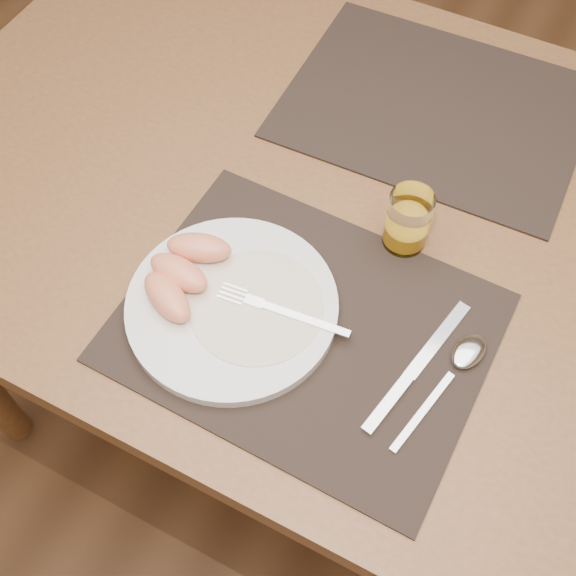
# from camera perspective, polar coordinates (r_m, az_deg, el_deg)

# --- Properties ---
(ground) EXTENTS (5.00, 5.00, 0.00)m
(ground) POSITION_cam_1_polar(r_m,az_deg,el_deg) (1.68, 3.83, -9.51)
(ground) COLOR brown
(ground) RESTS_ON ground
(table) EXTENTS (1.40, 0.90, 0.75)m
(table) POSITION_cam_1_polar(r_m,az_deg,el_deg) (1.10, 5.81, 3.97)
(table) COLOR brown
(table) RESTS_ON ground
(placemat_near) EXTENTS (0.46, 0.36, 0.00)m
(placemat_near) POSITION_cam_1_polar(r_m,az_deg,el_deg) (0.91, 1.34, -3.12)
(placemat_near) COLOR black
(placemat_near) RESTS_ON table
(placemat_far) EXTENTS (0.46, 0.36, 0.00)m
(placemat_far) POSITION_cam_1_polar(r_m,az_deg,el_deg) (1.17, 11.54, 13.80)
(placemat_far) COLOR black
(placemat_far) RESTS_ON table
(plate) EXTENTS (0.27, 0.27, 0.02)m
(plate) POSITION_cam_1_polar(r_m,az_deg,el_deg) (0.92, -4.44, -1.44)
(plate) COLOR white
(plate) RESTS_ON placemat_near
(plate_dressing) EXTENTS (0.17, 0.17, 0.00)m
(plate_dressing) POSITION_cam_1_polar(r_m,az_deg,el_deg) (0.91, -2.52, -1.42)
(plate_dressing) COLOR white
(plate_dressing) RESTS_ON plate
(fork) EXTENTS (0.18, 0.03, 0.00)m
(fork) POSITION_cam_1_polar(r_m,az_deg,el_deg) (0.90, -1.27, -1.57)
(fork) COLOR silver
(fork) RESTS_ON plate
(knife) EXTENTS (0.06, 0.22, 0.01)m
(knife) POSITION_cam_1_polar(r_m,az_deg,el_deg) (0.89, 9.55, -6.89)
(knife) COLOR silver
(knife) RESTS_ON placemat_near
(spoon) EXTENTS (0.06, 0.19, 0.01)m
(spoon) POSITION_cam_1_polar(r_m,az_deg,el_deg) (0.91, 13.60, -5.54)
(spoon) COLOR silver
(spoon) RESTS_ON placemat_near
(juice_glass) EXTENTS (0.06, 0.06, 0.09)m
(juice_glass) POSITION_cam_1_polar(r_m,az_deg,el_deg) (0.96, 9.42, 5.14)
(juice_glass) COLOR white
(juice_glass) RESTS_ON placemat_near
(grapefruit_wedges) EXTENTS (0.10, 0.15, 0.03)m
(grapefruit_wedges) POSITION_cam_1_polar(r_m,az_deg,el_deg) (0.92, -8.38, 1.26)
(grapefruit_wedges) COLOR #F28A62
(grapefruit_wedges) RESTS_ON plate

